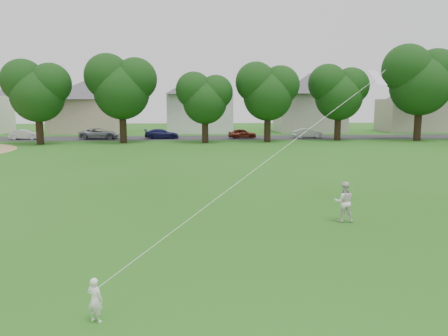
{
  "coord_description": "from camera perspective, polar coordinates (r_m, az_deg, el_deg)",
  "views": [
    {
      "loc": [
        -0.94,
        -11.25,
        4.31
      ],
      "look_at": [
        -0.01,
        2.0,
        2.3
      ],
      "focal_mm": 35.0,
      "sensor_mm": 36.0,
      "label": 1
    }
  ],
  "objects": [
    {
      "name": "ground",
      "position": [
        12.08,
        0.72,
        -12.29
      ],
      "size": [
        160.0,
        160.0,
        0.0
      ],
      "primitive_type": "plane",
      "color": "#205012",
      "rests_on": "ground"
    },
    {
      "name": "street",
      "position": [
        53.43,
        -2.99,
        3.96
      ],
      "size": [
        90.0,
        7.0,
        0.01
      ],
      "primitive_type": "cube",
      "color": "#2D2D30",
      "rests_on": "ground"
    },
    {
      "name": "toddler",
      "position": [
        9.32,
        -16.5,
        -16.18
      ],
      "size": [
        0.39,
        0.33,
        0.91
      ],
      "primitive_type": "imported",
      "rotation": [
        0.0,
        0.0,
        2.76
      ],
      "color": "white",
      "rests_on": "ground"
    },
    {
      "name": "older_boy",
      "position": [
        16.41,
        15.37,
        -4.28
      ],
      "size": [
        0.76,
        0.61,
        1.47
      ],
      "primitive_type": "imported",
      "rotation": [
        0.0,
        0.0,
        3.06
      ],
      "color": "silver",
      "rests_on": "ground"
    },
    {
      "name": "kite",
      "position": [
        13.47,
        8.2,
        2.9
      ],
      "size": [
        5.31,
        5.32,
        14.44
      ],
      "color": "white",
      "rests_on": "ground"
    },
    {
      "name": "tree_row",
      "position": [
        48.25,
        6.01,
        10.77
      ],
      "size": [
        80.21,
        8.0,
        10.96
      ],
      "color": "black",
      "rests_on": "ground"
    },
    {
      "name": "parked_cars",
      "position": [
        52.94,
        -12.35,
        4.38
      ],
      "size": [
        46.1,
        2.18,
        1.28
      ],
      "color": "black",
      "rests_on": "ground"
    },
    {
      "name": "house_row",
      "position": [
        63.26,
        -3.53,
        9.13
      ],
      "size": [
        77.89,
        14.14,
        10.02
      ],
      "color": "white",
      "rests_on": "ground"
    }
  ]
}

